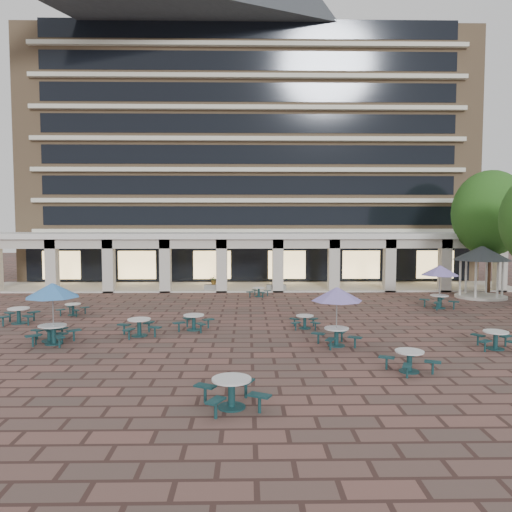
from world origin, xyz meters
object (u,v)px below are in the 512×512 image
object	(u,v)px
picnic_table_0	(139,326)
planter_right	(276,284)
picnic_table_2	(409,359)
planter_left	(214,285)
picnic_table_1	(232,390)
gazebo	(482,259)

from	to	relation	value
picnic_table_0	planter_right	xyz separation A→B (m)	(7.24, 14.86, 0.03)
picnic_table_2	planter_left	world-z (taller)	planter_left
picnic_table_0	picnic_table_2	world-z (taller)	picnic_table_0
picnic_table_0	picnic_table_2	xyz separation A→B (m)	(10.77, -5.74, -0.03)
picnic_table_1	planter_right	world-z (taller)	planter_right
picnic_table_2	gazebo	world-z (taller)	gazebo
picnic_table_2	planter_left	size ratio (longest dim) A/B	1.38
planter_left	planter_right	bearing A→B (deg)	0.00
picnic_table_1	planter_left	distance (m)	23.99
picnic_table_2	planter_right	distance (m)	20.90
planter_left	planter_right	world-z (taller)	planter_right
picnic_table_0	picnic_table_1	xyz separation A→B (m)	(4.58, -9.04, 0.03)
picnic_table_2	gazebo	bearing A→B (deg)	36.12
planter_left	planter_right	distance (m)	4.76
picnic_table_1	planter_right	size ratio (longest dim) A/B	1.52
planter_right	picnic_table_1	bearing A→B (deg)	-96.35
picnic_table_1	planter_right	xyz separation A→B (m)	(2.66, 23.90, -0.00)
picnic_table_0	picnic_table_2	size ratio (longest dim) A/B	1.07
picnic_table_1	planter_left	world-z (taller)	planter_left
picnic_table_1	planter_right	bearing A→B (deg)	65.79
picnic_table_2	planter_right	bearing A→B (deg)	77.70
picnic_table_0	picnic_table_2	distance (m)	12.20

